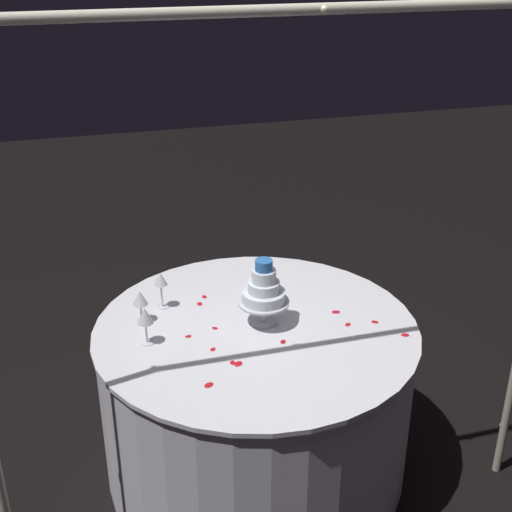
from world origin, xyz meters
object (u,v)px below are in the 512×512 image
(tiered_cake, at_px, (264,291))
(wine_glass_0, at_px, (161,281))
(decorative_arch, at_px, (283,218))
(wine_glass_2, at_px, (145,317))
(main_table, at_px, (256,398))
(wine_glass_1, at_px, (140,299))

(tiered_cake, xyz_separation_m, wine_glass_0, (0.40, -0.26, -0.03))
(tiered_cake, relative_size, wine_glass_0, 1.76)
(decorative_arch, height_order, wine_glass_2, decorative_arch)
(decorative_arch, height_order, main_table, decorative_arch)
(wine_glass_0, bearing_deg, wine_glass_2, 68.79)
(main_table, xyz_separation_m, tiered_cake, (-0.04, -0.02, 0.53))
(main_table, height_order, wine_glass_0, wine_glass_0)
(main_table, bearing_deg, wine_glass_0, -37.94)
(wine_glass_1, relative_size, wine_glass_2, 0.89)
(wine_glass_0, height_order, wine_glass_2, wine_glass_0)
(wine_glass_0, bearing_deg, wine_glass_1, 43.12)
(main_table, xyz_separation_m, wine_glass_0, (0.36, -0.28, 0.50))
(decorative_arch, relative_size, tiered_cake, 7.27)
(wine_glass_0, height_order, wine_glass_1, wine_glass_0)
(decorative_arch, xyz_separation_m, wine_glass_1, (0.46, -0.53, -0.53))
(main_table, height_order, wine_glass_1, wine_glass_1)
(tiered_cake, relative_size, wine_glass_1, 2.06)
(main_table, distance_m, wine_glass_0, 0.68)
(decorative_arch, distance_m, wine_glass_1, 0.89)
(decorative_arch, distance_m, main_table, 1.07)
(main_table, relative_size, wine_glass_0, 8.16)
(decorative_arch, bearing_deg, main_table, -90.22)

